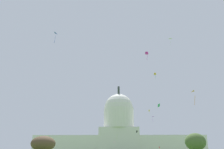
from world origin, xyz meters
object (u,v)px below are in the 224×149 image
kite_green_mid (159,105)px  kite_black_low (137,132)px  kite_yellow_mid (149,111)px  kite_pink_low (114,143)px  kite_magenta_high (147,53)px  kite_lime_low (117,136)px  tree_east_far (195,142)px  kite_blue_high (55,34)px  tree_west_mid (43,144)px  kite_white_high (171,39)px  kite_violet_mid (153,118)px  kite_orange_mid (195,93)px  capitol_building (119,137)px  kite_gold_high (155,74)px  kite_red_low (159,148)px

kite_green_mid → kite_black_low: bearing=7.2°
kite_yellow_mid → kite_pink_low: 39.07m
kite_magenta_high → kite_black_low: kite_magenta_high is taller
kite_lime_low → tree_east_far: bearing=-10.9°
kite_blue_high → kite_pink_low: size_ratio=1.27×
kite_pink_low → tree_west_mid: bearing=-93.2°
kite_white_high → kite_violet_mid: kite_white_high is taller
tree_east_far → kite_orange_mid: (-17.45, -64.36, 9.06)m
capitol_building → tree_east_far: size_ratio=10.19×
tree_west_mid → kite_orange_mid: kite_orange_mid is taller
tree_east_far → kite_black_low: (-26.75, 16.95, 6.40)m
kite_yellow_mid → kite_pink_low: kite_yellow_mid is taller
kite_white_high → kite_magenta_high: size_ratio=0.92×
capitol_building → kite_black_low: size_ratio=110.48×
kite_white_high → kite_yellow_mid: kite_white_high is taller
kite_violet_mid → kite_magenta_high: 31.57m
kite_gold_high → kite_lime_low: kite_gold_high is taller
kite_orange_mid → kite_black_low: bearing=7.8°
tree_east_far → kite_blue_high: 83.59m
kite_violet_mid → kite_yellow_mid: size_ratio=0.88×
tree_west_mid → kite_pink_low: bearing=65.0°
capitol_building → kite_green_mid: size_ratio=115.04×
kite_gold_high → kite_blue_high: bearing=170.1°
kite_gold_high → kite_pink_low: size_ratio=1.39×
tree_west_mid → kite_pink_low: 64.62m
kite_magenta_high → kite_pink_low: bearing=-129.7°
kite_white_high → kite_black_low: (-14.46, 35.06, -39.26)m
kite_red_low → tree_east_far: bearing=161.3°
kite_magenta_high → kite_red_low: kite_magenta_high is taller
kite_lime_low → kite_yellow_mid: kite_yellow_mid is taller
kite_red_low → kite_pink_low: bearing=112.5°
kite_yellow_mid → kite_magenta_high: bearing=-11.9°
kite_violet_mid → kite_black_low: (-6.42, 20.39, -4.75)m
kite_green_mid → kite_violet_mid: bearing=-0.3°
tree_east_far → kite_black_low: bearing=147.6°
kite_gold_high → kite_pink_low: (-25.13, 15.57, -39.57)m
kite_orange_mid → kite_pink_low: bearing=13.8°
kite_white_high → kite_violet_mid: 38.35m
kite_yellow_mid → tree_east_far: bearing=10.1°
kite_red_low → kite_black_low: bearing=135.4°
capitol_building → tree_west_mid: capitol_building is taller
kite_yellow_mid → kite_blue_high: bearing=-27.5°
kite_lime_low → kite_green_mid: size_ratio=1.98×
kite_magenta_high → kite_green_mid: kite_magenta_high is taller
kite_gold_high → kite_green_mid: size_ratio=3.15×
kite_orange_mid → kite_red_low: 135.95m
kite_lime_low → kite_green_mid: 114.36m
kite_red_low → kite_black_low: (-20.07, -53.84, 7.47)m
tree_east_far → kite_violet_mid: (-20.33, -3.45, 11.15)m
kite_gold_high → kite_orange_mid: size_ratio=1.15×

